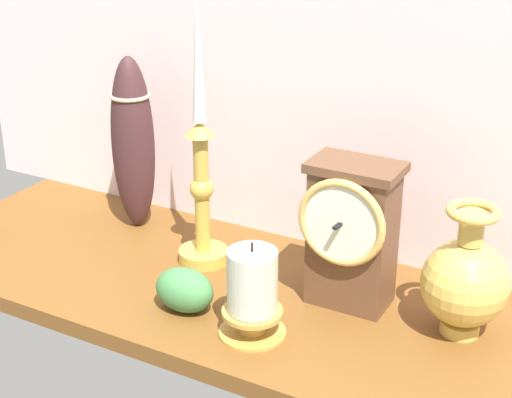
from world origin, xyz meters
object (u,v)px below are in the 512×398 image
brass_vase_bulbous (465,281)px  tall_ceramic_vase (133,143)px  pillar_candle_front (252,294)px  mantel_clock (351,232)px  candlestick_tall_left (201,176)px

brass_vase_bulbous → tall_ceramic_vase: bearing=173.8°
pillar_candle_front → tall_ceramic_vase: size_ratio=0.46×
brass_vase_bulbous → tall_ceramic_vase: 55.10cm
mantel_clock → tall_ceramic_vase: bearing=171.3°
brass_vase_bulbous → mantel_clock: bearing=-179.6°
candlestick_tall_left → tall_ceramic_vase: 16.79cm
candlestick_tall_left → brass_vase_bulbous: candlestick_tall_left is taller
candlestick_tall_left → tall_ceramic_vase: bearing=161.6°
brass_vase_bulbous → pillar_candle_front: bearing=-150.4°
pillar_candle_front → tall_ceramic_vase: tall_ceramic_vase is taller
mantel_clock → tall_ceramic_vase: (-39.25, 6.03, 3.58)cm
mantel_clock → pillar_candle_front: mantel_clock is taller
candlestick_tall_left → pillar_candle_front: bearing=-40.5°
candlestick_tall_left → brass_vase_bulbous: size_ratio=2.36×
mantel_clock → tall_ceramic_vase: 39.87cm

